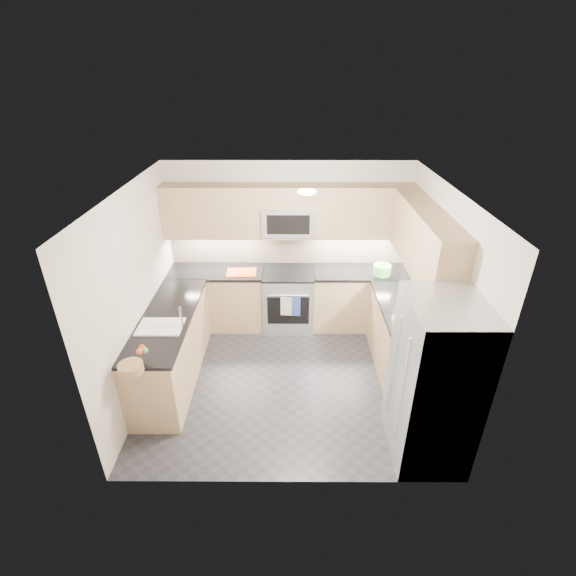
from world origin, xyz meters
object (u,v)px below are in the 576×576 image
(microwave, at_px, (288,220))
(cutting_board, at_px, (242,272))
(gas_range, at_px, (288,299))
(fruit_basket, at_px, (131,368))
(refrigerator, at_px, (434,382))
(utensil_bowl, at_px, (382,270))

(microwave, xyz_separation_m, cutting_board, (-0.70, -0.18, -0.75))
(gas_range, xyz_separation_m, fruit_basket, (-1.57, -2.33, 0.53))
(gas_range, relative_size, refrigerator, 0.51)
(microwave, xyz_separation_m, fruit_basket, (-1.57, -2.45, -0.71))
(refrigerator, height_order, utensil_bowl, refrigerator)
(microwave, bearing_deg, refrigerator, -60.38)
(gas_range, relative_size, fruit_basket, 3.66)
(gas_range, height_order, cutting_board, cutting_board)
(gas_range, height_order, refrigerator, refrigerator)
(cutting_board, distance_m, fruit_basket, 2.43)
(gas_range, bearing_deg, microwave, 90.00)
(utensil_bowl, height_order, fruit_basket, utensil_bowl)
(utensil_bowl, distance_m, fruit_basket, 3.70)
(gas_range, distance_m, microwave, 1.25)
(utensil_bowl, distance_m, cutting_board, 2.08)
(microwave, distance_m, refrigerator, 3.04)
(cutting_board, relative_size, fruit_basket, 1.74)
(gas_range, distance_m, fruit_basket, 2.86)
(utensil_bowl, xyz_separation_m, fruit_basket, (-2.95, -2.23, -0.03))
(utensil_bowl, height_order, cutting_board, utensil_bowl)
(cutting_board, bearing_deg, refrigerator, -47.85)
(microwave, height_order, fruit_basket, microwave)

